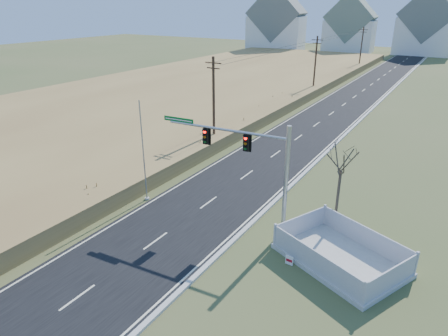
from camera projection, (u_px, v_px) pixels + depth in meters
ground at (175, 227)px, 26.31m from camera, size 260.00×260.00×0.00m
road at (361, 92)px, 65.85m from camera, size 8.00×180.00×0.06m
curb at (387, 95)px, 63.85m from camera, size 0.30×180.00×0.18m
reed_marsh at (206, 84)px, 69.15m from camera, size 38.00×110.00×1.30m
utility_pole_near at (214, 101)px, 39.48m from camera, size 1.80×0.26×9.00m
utility_pole_mid at (315, 64)px, 63.21m from camera, size 1.80×0.26×9.00m
utility_pole_far at (361, 48)px, 86.94m from camera, size 1.80×0.26×9.00m
condo_nw at (277, 24)px, 120.59m from camera, size 17.69×13.38×19.05m
condo_nnw at (350, 28)px, 117.67m from camera, size 14.93×11.17×17.03m
condo_n at (426, 27)px, 111.04m from camera, size 15.27×10.20×18.54m
traffic_signal_mast at (258, 165)px, 24.69m from camera, size 9.01×0.93×7.18m
fence_enclosure at (340, 257)px, 22.71m from camera, size 7.98×6.91×1.53m
open_sign at (289, 260)px, 22.43m from camera, size 0.46×0.09×0.57m
flagpole at (144, 162)px, 28.88m from camera, size 0.34×0.34×7.57m
bare_tree at (342, 158)px, 24.72m from camera, size 2.25×2.25×5.97m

